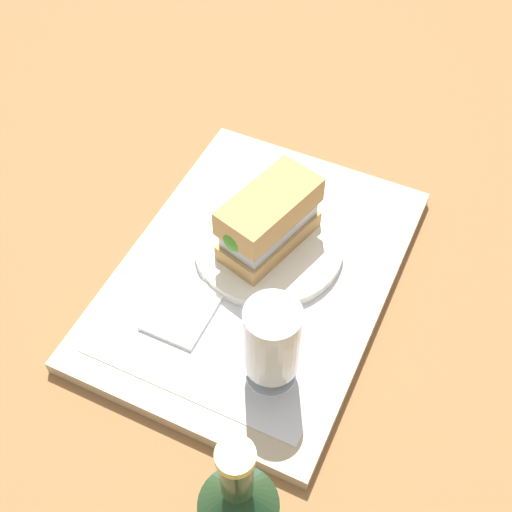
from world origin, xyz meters
The scene contains 7 objects.
ground_plane centered at (0.00, 0.00, 0.00)m, with size 3.00×3.00×0.00m, color olive.
tray centered at (0.00, 0.00, 0.01)m, with size 0.44×0.32×0.02m, color tan.
placemat centered at (0.00, 0.00, 0.02)m, with size 0.38×0.27×0.00m, color silver.
plate centered at (-0.04, 0.00, 0.03)m, with size 0.19×0.19×0.01m, color silver.
sandwich centered at (-0.03, 0.00, 0.08)m, with size 0.14×0.10×0.08m.
beer_glass centered at (0.13, 0.08, 0.09)m, with size 0.06×0.06×0.12m.
napkin_folded centered at (0.09, -0.05, 0.02)m, with size 0.09×0.07×0.01m, color white.
Camera 1 is at (0.45, 0.21, 0.69)m, focal length 47.06 mm.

